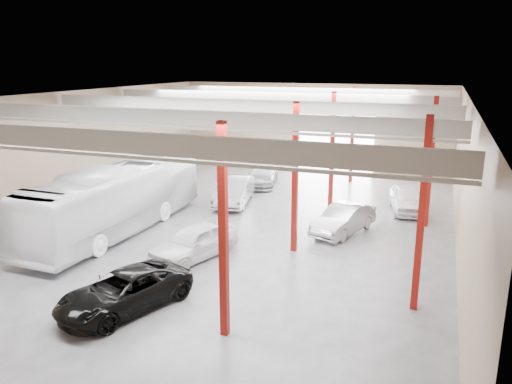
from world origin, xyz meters
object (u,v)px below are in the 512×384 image
Objects in this scene: coach_bus at (116,199)px; car_row_b at (234,190)px; car_right_far at (407,199)px; black_sedan at (124,291)px; car_row_c at (262,176)px; car_row_a at (194,242)px; car_right_near at (343,219)px.

coach_bus is 8.00m from car_row_b.
car_right_far is (13.96, 9.09, -0.99)m from coach_bus.
black_sedan is at bearing -52.56° from coach_bus.
car_row_c is at bearing 73.82° from coach_bus.
car_row_a is 8.13m from car_right_near.
car_row_a is at bearing -94.89° from car_row_c.
car_row_a reaches higher than car_right_near.
car_row_a reaches higher than car_row_c.
car_right_far is at bearing 33.53° from coach_bus.
car_row_c is (0.00, 5.20, -0.16)m from car_row_b.
car_row_b is (-1.84, 9.00, 0.07)m from car_row_a.
coach_bus is 2.80× the size of car_right_near.
car_row_a is 9.18m from car_row_b.
car_right_near reaches higher than black_sedan.
car_row_a is at bearing -138.80° from car_right_far.
coach_bus is 2.42× the size of car_row_b.
car_right_far is (10.30, -3.16, 0.06)m from car_row_c.
car_row_a reaches higher than black_sedan.
black_sedan is at bearing -97.19° from car_row_c.
coach_bus is 12.83m from car_row_c.
car_row_b reaches higher than car_right_far.
black_sedan is 1.13× the size of car_right_near.
car_row_c is 11.23m from car_right_near.
car_row_b is 10.50m from car_right_far.
coach_bus reaches higher than car_row_a.
car_row_c is (3.66, 12.25, -1.05)m from coach_bus.
car_right_far is at bearing 80.06° from car_right_near.
car_row_a is 1.03× the size of car_right_far.
coach_bus reaches higher than car_row_c.
coach_bus is at bearing -142.42° from car_right_near.
car_row_a is 0.88× the size of car_row_b.
car_right_near is (7.50, -8.36, 0.04)m from car_row_c.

